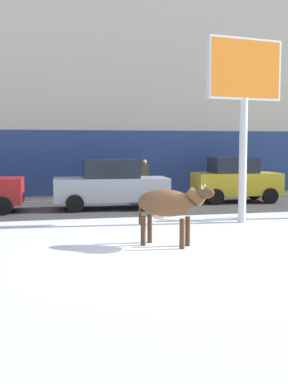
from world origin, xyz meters
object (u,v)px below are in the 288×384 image
Objects in this scene: cow_brown at (168,204)px; pedestrian_near_billboard at (144,179)px; car_yellow_hatchback at (235,180)px; billboard at (244,80)px; car_silver_sedan at (111,185)px.

pedestrian_near_billboard reaches higher than cow_brown.
car_yellow_hatchback reaches higher than pedestrian_near_billboard.
cow_brown is at bearing -137.42° from billboard.
cow_brown is at bearing -89.30° from car_silver_sedan.
billboard is at bearing -111.64° from car_yellow_hatchback.
car_yellow_hatchback is (5.42, 0.99, 0.02)m from car_silver_sedan.
billboard reaches higher than pedestrian_near_billboard.
billboard is at bearing -79.96° from pedestrian_near_billboard.
billboard is 1.29× the size of car_silver_sedan.
car_silver_sedan is at bearing -169.69° from car_yellow_hatchback.
pedestrian_near_billboard is (-3.37, 2.14, -0.05)m from car_yellow_hatchback.
car_yellow_hatchback is at bearing 10.31° from car_silver_sedan.
car_silver_sedan is at bearing -123.31° from pedestrian_near_billboard.
car_yellow_hatchback is at bearing -32.39° from pedestrian_near_billboard.
car_yellow_hatchback is at bearing 68.36° from billboard.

